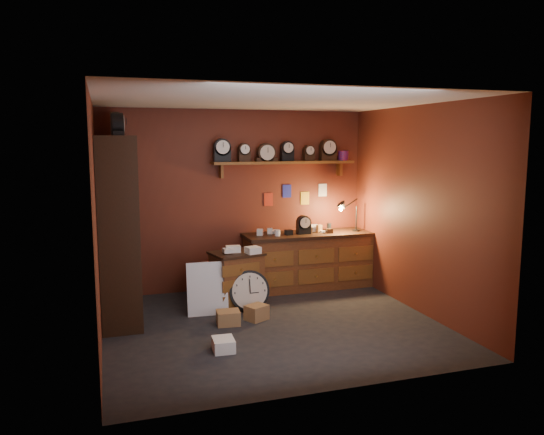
{
  "coord_description": "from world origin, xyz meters",
  "views": [
    {
      "loc": [
        -1.91,
        -5.94,
        2.23
      ],
      "look_at": [
        0.1,
        0.35,
        1.28
      ],
      "focal_mm": 35.0,
      "sensor_mm": 36.0,
      "label": 1
    }
  ],
  "objects": [
    {
      "name": "floor",
      "position": [
        0.0,
        0.0,
        0.0
      ],
      "size": [
        4.0,
        4.0,
        0.0
      ],
      "primitive_type": "plane",
      "color": "black",
      "rests_on": "ground"
    },
    {
      "name": "room_shell",
      "position": [
        0.04,
        0.11,
        1.72
      ],
      "size": [
        4.02,
        3.62,
        2.71
      ],
      "color": "maroon",
      "rests_on": "ground"
    },
    {
      "name": "shelving_unit",
      "position": [
        -1.79,
        0.98,
        1.25
      ],
      "size": [
        0.47,
        1.6,
        2.58
      ],
      "color": "black",
      "rests_on": "ground"
    },
    {
      "name": "workbench",
      "position": [
        1.05,
        1.47,
        0.47
      ],
      "size": [
        2.0,
        0.66,
        1.36
      ],
      "color": "brown",
      "rests_on": "ground"
    },
    {
      "name": "low_cabinet",
      "position": [
        -0.23,
        0.93,
        0.4
      ],
      "size": [
        0.75,
        0.68,
        0.83
      ],
      "rotation": [
        0.0,
        0.0,
        0.23
      ],
      "color": "brown",
      "rests_on": "ground"
    },
    {
      "name": "big_round_clock",
      "position": [
        -0.12,
        0.65,
        0.27
      ],
      "size": [
        0.55,
        0.17,
        0.55
      ],
      "color": "black",
      "rests_on": "ground"
    },
    {
      "name": "white_panel",
      "position": [
        -0.68,
        0.66,
        0.0
      ],
      "size": [
        0.54,
        0.18,
        0.7
      ],
      "primitive_type": "cube",
      "rotation": [
        -0.17,
        0.0,
        -0.06
      ],
      "color": "silver",
      "rests_on": "ground"
    },
    {
      "name": "mini_fridge",
      "position": [
        -0.56,
        1.39,
        0.24
      ],
      "size": [
        0.49,
        0.51,
        0.48
      ],
      "rotation": [
        0.0,
        0.0,
        0.08
      ],
      "color": "silver",
      "rests_on": "ground"
    },
    {
      "name": "floor_box_a",
      "position": [
        -0.52,
        0.2,
        0.09
      ],
      "size": [
        0.3,
        0.26,
        0.17
      ],
      "primitive_type": "cube",
      "rotation": [
        0.0,
        0.0,
        -0.1
      ],
      "color": "olive",
      "rests_on": "ground"
    },
    {
      "name": "floor_box_b",
      "position": [
        -0.75,
        -0.59,
        0.07
      ],
      "size": [
        0.24,
        0.28,
        0.14
      ],
      "primitive_type": "cube",
      "rotation": [
        0.0,
        0.0,
        -0.06
      ],
      "color": "white",
      "rests_on": "ground"
    },
    {
      "name": "floor_box_c",
      "position": [
        -0.14,
        0.26,
        0.1
      ],
      "size": [
        0.32,
        0.31,
        0.19
      ],
      "primitive_type": "cube",
      "rotation": [
        0.0,
        0.0,
        0.49
      ],
      "color": "olive",
      "rests_on": "ground"
    }
  ]
}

